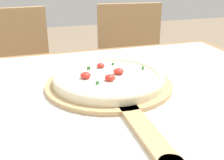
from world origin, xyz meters
TOP-DOWN VIEW (x-y plane):
  - dining_table at (0.00, 0.00)m, footprint 1.10×0.99m
  - towel_cloth at (0.00, 0.00)m, footprint 1.02×0.91m
  - pizza_peel at (-0.04, 0.06)m, footprint 0.36×0.58m
  - pizza at (-0.04, 0.09)m, footprint 0.32×0.32m
  - chair_left at (-0.32, 0.85)m, footprint 0.43×0.43m
  - chair_right at (0.33, 0.85)m, footprint 0.44×0.44m

SIDE VIEW (x-z plane):
  - chair_left at x=-0.32m, z-range 0.07..0.98m
  - chair_right at x=0.33m, z-range 0.07..0.98m
  - dining_table at x=0.00m, z-range 0.27..1.04m
  - towel_cloth at x=0.00m, z-range 0.78..0.78m
  - pizza_peel at x=-0.04m, z-range 0.78..0.79m
  - pizza at x=-0.04m, z-range 0.79..0.82m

